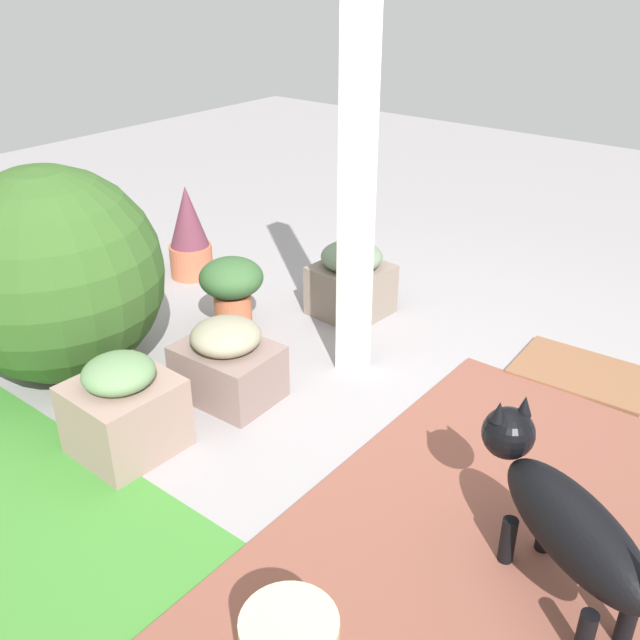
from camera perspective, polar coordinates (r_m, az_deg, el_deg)
ground_plane at (r=3.39m, az=4.78°, el=-7.51°), size 12.00×12.00×0.00m
brick_path at (r=2.72m, az=17.14°, el=-19.40°), size 1.80×2.40×0.02m
porch_pillar at (r=3.32m, az=3.03°, el=11.48°), size 0.13×0.13×2.05m
stone_planter_nearest at (r=4.20m, az=2.53°, el=3.26°), size 0.43×0.44×0.45m
stone_planter_mid at (r=3.43m, az=-7.48°, el=-3.38°), size 0.49×0.38×0.41m
stone_planter_far at (r=3.16m, az=-15.56°, el=-6.89°), size 0.41×0.43×0.46m
round_shrub at (r=3.71m, az=-20.71°, el=3.45°), size 1.08×1.08×1.08m
terracotta_pot_spiky at (r=4.76m, az=-10.54°, el=6.83°), size 0.28×0.28×0.62m
terracotta_pot_broad at (r=3.98m, az=-7.14°, el=2.61°), size 0.36×0.36×0.45m
dog at (r=2.49m, az=19.05°, el=-14.70°), size 0.77×0.57×0.57m
doormat at (r=3.89m, az=20.49°, el=-4.07°), size 0.69×0.49×0.03m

